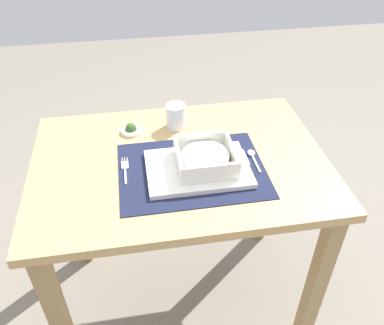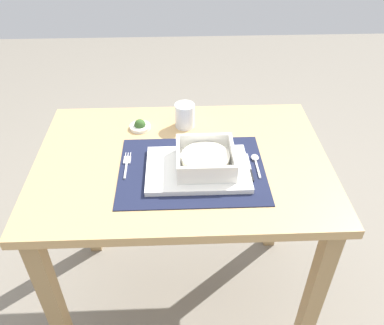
{
  "view_description": "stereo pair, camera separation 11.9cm",
  "coord_description": "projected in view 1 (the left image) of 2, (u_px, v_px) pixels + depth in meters",
  "views": [
    {
      "loc": [
        -0.13,
        -0.99,
        1.5
      ],
      "look_at": [
        0.03,
        -0.06,
        0.76
      ],
      "focal_mm": 37.37,
      "sensor_mm": 36.0,
      "label": 1
    },
    {
      "loc": [
        -0.01,
        -1.0,
        1.5
      ],
      "look_at": [
        0.03,
        -0.06,
        0.76
      ],
      "focal_mm": 37.37,
      "sensor_mm": 36.0,
      "label": 2
    }
  ],
  "objects": [
    {
      "name": "placemat",
      "position": [
        192.0,
        170.0,
        1.21
      ],
      "size": [
        0.44,
        0.34,
        0.0
      ],
      "primitive_type": "cube",
      "color": "#191E38",
      "rests_on": "dining_table"
    },
    {
      "name": "spoon",
      "position": [
        252.0,
        155.0,
        1.26
      ],
      "size": [
        0.02,
        0.11,
        0.01
      ],
      "rotation": [
        0.0,
        0.0,
        0.06
      ],
      "color": "silver",
      "rests_on": "placemat"
    },
    {
      "name": "ground_plane",
      "position": [
        183.0,
        295.0,
        1.71
      ],
      "size": [
        6.0,
        6.0,
        0.0
      ],
      "primitive_type": "plane",
      "color": "gray"
    },
    {
      "name": "porridge_bowl",
      "position": [
        205.0,
        159.0,
        1.19
      ],
      "size": [
        0.17,
        0.17,
        0.06
      ],
      "color": "white",
      "rests_on": "serving_plate"
    },
    {
      "name": "dining_table",
      "position": [
        180.0,
        187.0,
        1.33
      ],
      "size": [
        0.92,
        0.65,
        0.73
      ],
      "color": "tan",
      "rests_on": "ground"
    },
    {
      "name": "butter_knife",
      "position": [
        248.0,
        164.0,
        1.23
      ],
      "size": [
        0.01,
        0.13,
        0.01
      ],
      "rotation": [
        0.0,
        0.0,
        -0.04
      ],
      "color": "black",
      "rests_on": "placemat"
    },
    {
      "name": "condiment_saucer",
      "position": [
        131.0,
        130.0,
        1.37
      ],
      "size": [
        0.07,
        0.07,
        0.04
      ],
      "color": "white",
      "rests_on": "dining_table"
    },
    {
      "name": "bread_knife",
      "position": [
        242.0,
        166.0,
        1.22
      ],
      "size": [
        0.01,
        0.13,
        0.01
      ],
      "rotation": [
        0.0,
        0.0,
        0.07
      ],
      "color": "#59331E",
      "rests_on": "placemat"
    },
    {
      "name": "fork",
      "position": [
        125.0,
        168.0,
        1.21
      ],
      "size": [
        0.02,
        0.13,
        0.0
      ],
      "rotation": [
        0.0,
        0.0,
        -0.01
      ],
      "color": "silver",
      "rests_on": "placemat"
    },
    {
      "name": "drinking_glass",
      "position": [
        176.0,
        117.0,
        1.38
      ],
      "size": [
        0.07,
        0.07,
        0.08
      ],
      "color": "white",
      "rests_on": "dining_table"
    },
    {
      "name": "serving_plate",
      "position": [
        198.0,
        169.0,
        1.2
      ],
      "size": [
        0.31,
        0.22,
        0.02
      ],
      "primitive_type": "cube",
      "color": "white",
      "rests_on": "placemat"
    }
  ]
}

